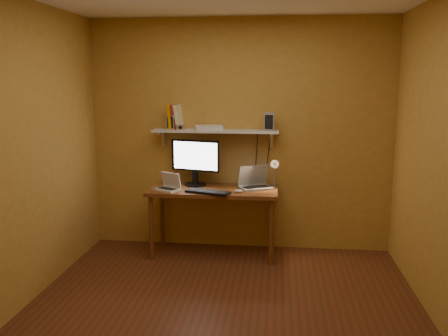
# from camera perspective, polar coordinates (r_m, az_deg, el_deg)

# --- Properties ---
(room) EXTENTS (3.44, 3.24, 2.64)m
(room) POSITION_cam_1_polar(r_m,az_deg,el_deg) (3.79, -0.06, 1.17)
(room) COLOR #602718
(room) RESTS_ON ground
(desk) EXTENTS (1.40, 0.60, 0.75)m
(desk) POSITION_cam_1_polar(r_m,az_deg,el_deg) (5.19, -1.29, -3.43)
(desk) COLOR brown
(desk) RESTS_ON ground
(wall_shelf) EXTENTS (1.40, 0.25, 0.21)m
(wall_shelf) POSITION_cam_1_polar(r_m,az_deg,el_deg) (5.26, -1.04, 4.44)
(wall_shelf) COLOR silver
(wall_shelf) RESTS_ON room
(monitor) EXTENTS (0.56, 0.29, 0.51)m
(monitor) POSITION_cam_1_polar(r_m,az_deg,el_deg) (5.30, -3.49, 0.96)
(monitor) COLOR black
(monitor) RESTS_ON desk
(laptop) EXTENTS (0.41, 0.37, 0.25)m
(laptop) POSITION_cam_1_polar(r_m,az_deg,el_deg) (5.21, 3.70, -1.70)
(laptop) COLOR gray
(laptop) RESTS_ON desk
(netbook) EXTENTS (0.30, 0.27, 0.19)m
(netbook) POSITION_cam_1_polar(r_m,az_deg,el_deg) (5.14, -6.62, -2.06)
(netbook) COLOR silver
(netbook) RESTS_ON desk
(keyboard) EXTENTS (0.50, 0.30, 0.03)m
(keyboard) POSITION_cam_1_polar(r_m,az_deg,el_deg) (4.97, -1.94, -2.90)
(keyboard) COLOR black
(keyboard) RESTS_ON desk
(mouse) EXTENTS (0.09, 0.06, 0.03)m
(mouse) POSITION_cam_1_polar(r_m,az_deg,el_deg) (5.00, 1.75, -2.79)
(mouse) COLOR silver
(mouse) RESTS_ON desk
(desk_lamp) EXTENTS (0.09, 0.23, 0.38)m
(desk_lamp) POSITION_cam_1_polar(r_m,az_deg,el_deg) (5.21, 6.10, -0.14)
(desk_lamp) COLOR silver
(desk_lamp) RESTS_ON desk
(speaker_left) EXTENTS (0.11, 0.11, 0.16)m
(speaker_left) POSITION_cam_1_polar(r_m,az_deg,el_deg) (5.32, -6.30, 5.50)
(speaker_left) COLOR gray
(speaker_left) RESTS_ON wall_shelf
(speaker_right) EXTENTS (0.11, 0.11, 0.20)m
(speaker_right) POSITION_cam_1_polar(r_m,az_deg,el_deg) (5.19, 5.45, 5.58)
(speaker_right) COLOR gray
(speaker_right) RESTS_ON wall_shelf
(books) EXTENTS (0.16, 0.19, 0.28)m
(books) POSITION_cam_1_polar(r_m,az_deg,el_deg) (5.36, -5.88, 6.15)
(books) COLOR #D38100
(books) RESTS_ON wall_shelf
(shelf_camera) EXTENTS (0.10, 0.05, 0.06)m
(shelf_camera) POSITION_cam_1_polar(r_m,az_deg,el_deg) (5.26, -5.26, 4.90)
(shelf_camera) COLOR silver
(shelf_camera) RESTS_ON wall_shelf
(router) EXTENTS (0.34, 0.27, 0.05)m
(router) POSITION_cam_1_polar(r_m,az_deg,el_deg) (5.27, -1.87, 4.89)
(router) COLOR silver
(router) RESTS_ON wall_shelf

